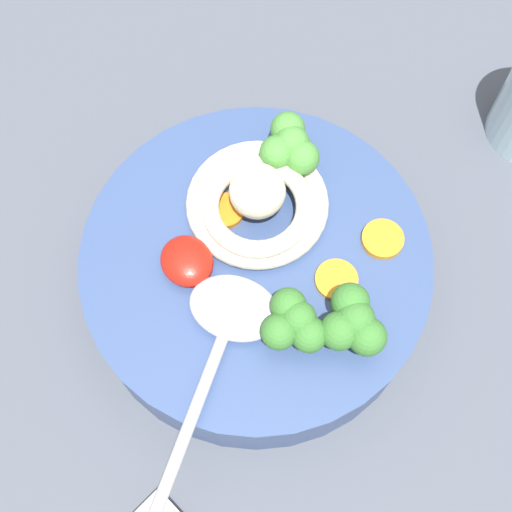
% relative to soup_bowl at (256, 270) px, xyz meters
% --- Properties ---
extents(table_slab, '(1.33, 1.33, 0.04)m').
position_rel_soup_bowl_xyz_m(table_slab, '(0.04, -0.01, -0.05)').
color(table_slab, '#474C56').
rests_on(table_slab, ground).
extents(soup_bowl, '(0.24, 0.24, 0.05)m').
position_rel_soup_bowl_xyz_m(soup_bowl, '(0.00, 0.00, 0.00)').
color(soup_bowl, '#334775').
rests_on(soup_bowl, table_slab).
extents(noodle_pile, '(0.11, 0.11, 0.04)m').
position_rel_soup_bowl_xyz_m(noodle_pile, '(-0.03, 0.02, 0.04)').
color(noodle_pile, beige).
rests_on(noodle_pile, soup_bowl).
extents(soup_spoon, '(0.13, 0.16, 0.02)m').
position_rel_soup_bowl_xyz_m(soup_spoon, '(0.03, -0.05, 0.03)').
color(soup_spoon, '#B7B7BC').
rests_on(soup_spoon, soup_bowl).
extents(chili_sauce_dollop, '(0.04, 0.03, 0.02)m').
position_rel_soup_bowl_xyz_m(chili_sauce_dollop, '(-0.02, -0.04, 0.03)').
color(chili_sauce_dollop, '#B2190F').
rests_on(chili_sauce_dollop, soup_bowl).
extents(broccoli_floret_center, '(0.05, 0.04, 0.04)m').
position_rel_soup_bowl_xyz_m(broccoli_floret_center, '(0.06, -0.01, 0.05)').
color(broccoli_floret_center, '#7A9E60').
rests_on(broccoli_floret_center, soup_bowl).
extents(broccoli_floret_left, '(0.05, 0.04, 0.04)m').
position_rel_soup_bowl_xyz_m(broccoli_floret_left, '(0.08, 0.02, 0.05)').
color(broccoli_floret_left, '#7A9E60').
rests_on(broccoli_floret_left, soup_bowl).
extents(broccoli_floret_near_spoon, '(0.05, 0.04, 0.04)m').
position_rel_soup_bowl_xyz_m(broccoli_floret_near_spoon, '(-0.05, 0.06, 0.05)').
color(broccoli_floret_near_spoon, '#7A9E60').
rests_on(broccoli_floret_near_spoon, soup_bowl).
extents(carrot_slice_far, '(0.03, 0.03, 0.00)m').
position_rel_soup_bowl_xyz_m(carrot_slice_far, '(0.04, 0.03, 0.03)').
color(carrot_slice_far, orange).
rests_on(carrot_slice_far, soup_bowl).
extents(carrot_slice_extra_b, '(0.03, 0.03, 0.00)m').
position_rel_soup_bowl_xyz_m(carrot_slice_extra_b, '(-0.04, 0.00, 0.03)').
color(carrot_slice_extra_b, orange).
rests_on(carrot_slice_extra_b, soup_bowl).
extents(carrot_slice_beside_noodles, '(0.03, 0.03, 0.01)m').
position_rel_soup_bowl_xyz_m(carrot_slice_beside_noodles, '(0.04, 0.08, 0.03)').
color(carrot_slice_beside_noodles, orange).
rests_on(carrot_slice_beside_noodles, soup_bowl).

